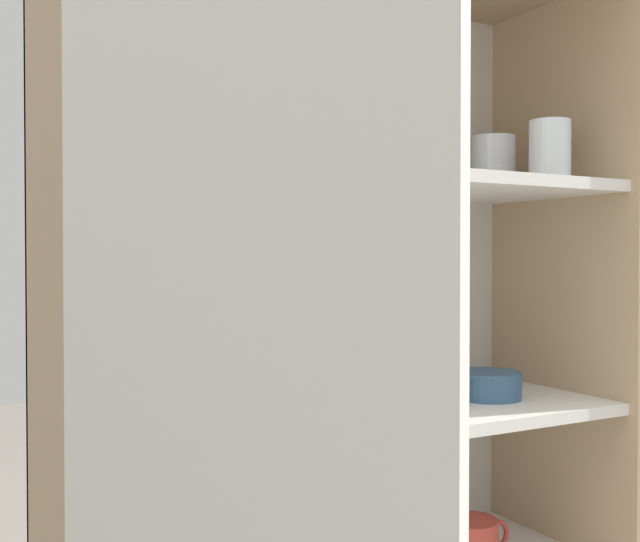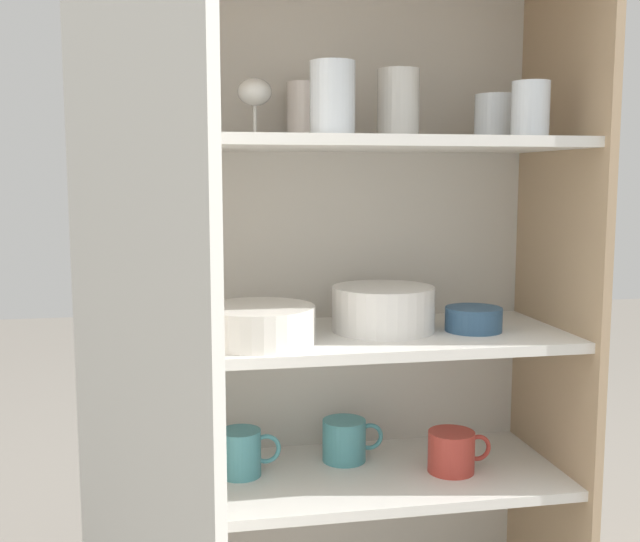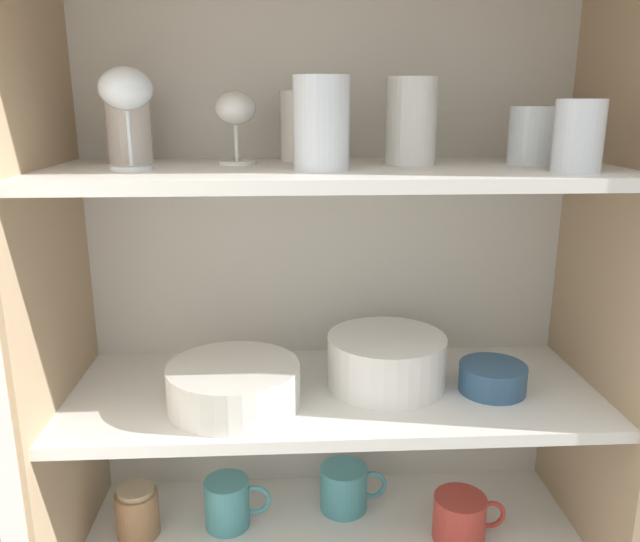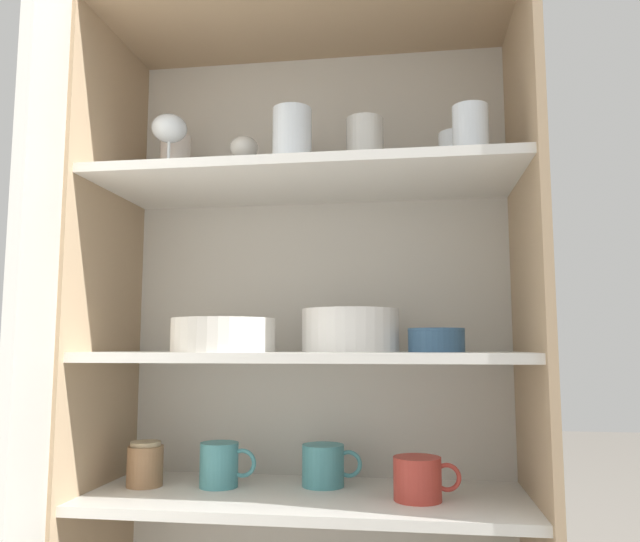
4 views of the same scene
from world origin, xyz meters
name	(u,v)px [view 4 (image 4 of 4)]	position (x,y,z in m)	size (l,w,h in m)	color
cupboard_back_panel	(319,332)	(0.00, 0.36, 0.69)	(0.94, 0.02, 1.38)	silver
cupboard_side_left	(104,331)	(-0.46, 0.17, 0.69)	(0.02, 0.38, 1.38)	tan
cupboard_side_right	(531,329)	(0.46, 0.17, 0.69)	(0.02, 0.38, 1.38)	tan
cupboard_top_panel	(307,20)	(0.00, 0.17, 1.39)	(0.94, 0.38, 0.02)	tan
shelf_board_lower	(306,498)	(0.00, 0.17, 0.34)	(0.90, 0.35, 0.02)	white
shelf_board_middle	(307,357)	(0.00, 0.17, 0.63)	(0.90, 0.35, 0.02)	white
shelf_board_upper	(307,181)	(0.00, 0.17, 1.01)	(0.90, 0.35, 0.02)	white
cupboard_door	(35,325)	(-0.37, -0.23, 0.69)	(0.22, 0.43, 1.38)	silver
tumbler_glass_0	(365,149)	(0.12, 0.21, 1.09)	(0.08, 0.08, 0.14)	white
tumbler_glass_1	(294,166)	(-0.05, 0.28, 1.08)	(0.07, 0.07, 0.12)	silver
tumbler_glass_2	(292,140)	(-0.02, 0.13, 1.09)	(0.08, 0.08, 0.14)	white
tumbler_glass_3	(471,132)	(0.34, 0.08, 1.07)	(0.07, 0.07, 0.10)	white
tumbler_glass_4	(458,154)	(0.33, 0.20, 1.07)	(0.08, 0.08, 0.09)	white
tumbler_glass_5	(175,164)	(-0.34, 0.25, 1.09)	(0.07, 0.07, 0.14)	silver
wine_glass_0	(169,132)	(-0.31, 0.15, 1.13)	(0.08, 0.08, 0.15)	white
wine_glass_1	(244,151)	(-0.16, 0.23, 1.10)	(0.07, 0.07, 0.12)	white
plate_stack_white	(350,330)	(0.09, 0.18, 0.69)	(0.21, 0.21, 0.09)	white
mixing_bowl_large	(223,334)	(-0.17, 0.12, 0.68)	(0.22, 0.22, 0.07)	silver
serving_bowl_small	(436,339)	(0.27, 0.15, 0.67)	(0.11, 0.11, 0.05)	#33567A
coffee_mug_primary	(324,465)	(0.03, 0.24, 0.40)	(0.13, 0.09, 0.09)	teal
coffee_mug_extra_1	(220,465)	(-0.19, 0.20, 0.40)	(0.12, 0.08, 0.09)	teal
coffee_mug_extra_2	(418,479)	(0.23, 0.14, 0.39)	(0.13, 0.09, 0.08)	#BC3D33
storage_jar	(145,464)	(-0.36, 0.19, 0.40)	(0.08, 0.08, 0.09)	#99704C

